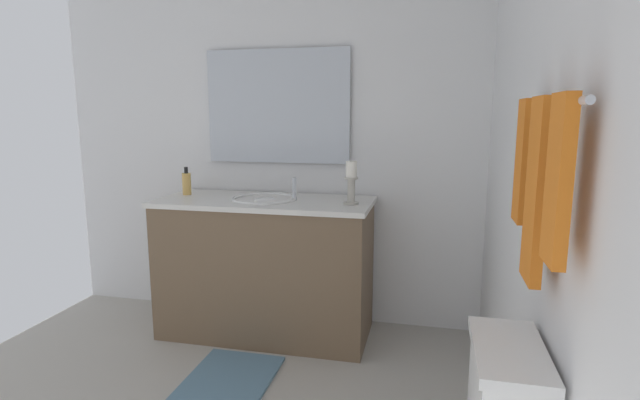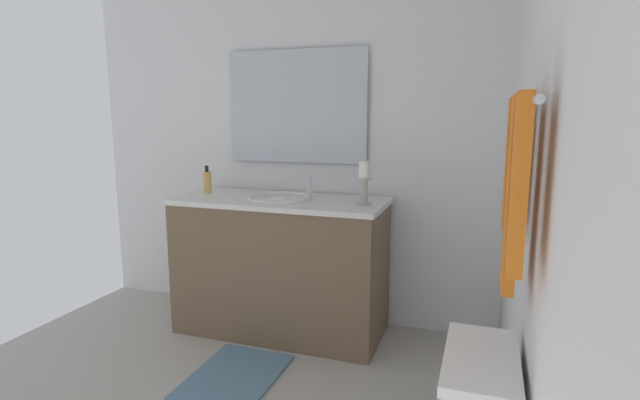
{
  "view_description": "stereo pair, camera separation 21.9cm",
  "coord_description": "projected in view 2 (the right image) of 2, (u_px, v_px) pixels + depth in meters",
  "views": [
    {
      "loc": [
        1.77,
        1.08,
        1.37
      ],
      "look_at": [
        -0.26,
        0.61,
        1.01
      ],
      "focal_mm": 27.37,
      "sensor_mm": 36.0,
      "label": 1
    },
    {
      "loc": [
        1.71,
        1.29,
        1.37
      ],
      "look_at": [
        -0.26,
        0.61,
        1.01
      ],
      "focal_mm": 27.37,
      "sensor_mm": 36.0,
      "label": 2
    }
  ],
  "objects": [
    {
      "name": "wall_back",
      "position": [
        535.0,
        161.0,
        1.57
      ],
      "size": [
        2.68,
        0.04,
        2.45
      ],
      "primitive_type": "cube",
      "color": "white",
      "rests_on": "ground"
    },
    {
      "name": "wall_left",
      "position": [
        286.0,
        137.0,
        3.28
      ],
      "size": [
        0.04,
        2.87,
        2.45
      ],
      "primitive_type": "cube",
      "color": "white",
      "rests_on": "ground"
    },
    {
      "name": "vanity_cabinet",
      "position": [
        281.0,
        265.0,
        3.09
      ],
      "size": [
        0.58,
        1.32,
        0.86
      ],
      "color": "brown",
      "rests_on": "ground"
    },
    {
      "name": "sink_basin",
      "position": [
        280.0,
        205.0,
        3.02
      ],
      "size": [
        0.4,
        0.4,
        0.24
      ],
      "color": "white",
      "rests_on": "vanity_cabinet"
    },
    {
      "name": "mirror",
      "position": [
        296.0,
        107.0,
        3.17
      ],
      "size": [
        0.02,
        0.95,
        0.72
      ],
      "primitive_type": "cube",
      "color": "silver"
    },
    {
      "name": "candle_holder_tall",
      "position": [
        364.0,
        182.0,
        2.78
      ],
      "size": [
        0.09,
        0.09,
        0.25
      ],
      "color": "#B7B2A5",
      "rests_on": "vanity_cabinet"
    },
    {
      "name": "soap_bottle",
      "position": [
        207.0,
        181.0,
        3.23
      ],
      "size": [
        0.06,
        0.06,
        0.18
      ],
      "color": "#E5B259",
      "rests_on": "vanity_cabinet"
    },
    {
      "name": "towel_bar",
      "position": [
        527.0,
        103.0,
        1.21
      ],
      "size": [
        0.68,
        0.02,
        0.02
      ],
      "primitive_type": "cylinder",
      "rotation": [
        0.0,
        1.57,
        0.0
      ],
      "color": "silver"
    },
    {
      "name": "towel_near_vanity",
      "position": [
        511.0,
        163.0,
        1.46
      ],
      "size": [
        0.12,
        0.03,
        0.38
      ],
      "primitive_type": "cube",
      "color": "orange",
      "rests_on": "towel_bar"
    },
    {
      "name": "towel_center",
      "position": [
        513.0,
        195.0,
        1.26
      ],
      "size": [
        0.15,
        0.03,
        0.5
      ],
      "primitive_type": "cube",
      "color": "orange",
      "rests_on": "towel_bar"
    },
    {
      "name": "towel_near_corner",
      "position": [
        519.0,
        184.0,
        1.04
      ],
      "size": [
        0.13,
        0.03,
        0.39
      ],
      "primitive_type": "cube",
      "color": "orange",
      "rests_on": "towel_bar"
    },
    {
      "name": "bath_mat",
      "position": [
        235.0,
        376.0,
        2.58
      ],
      "size": [
        0.6,
        0.44,
        0.02
      ],
      "primitive_type": "cube",
      "color": "slate",
      "rests_on": "ground"
    }
  ]
}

